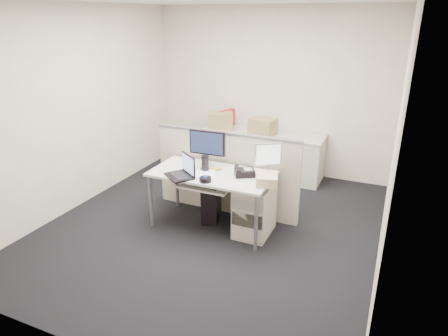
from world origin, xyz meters
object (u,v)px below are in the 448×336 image
at_px(laptop, 179,167).
at_px(desk, 212,178).
at_px(desk_phone, 244,173).
at_px(monitor_main, 207,149).

bearing_deg(laptop, desk, 79.83).
bearing_deg(desk_phone, laptop, 177.68).
bearing_deg(laptop, desk_phone, 64.14).
relative_size(monitor_main, desk_phone, 2.01).
distance_m(desk, desk_phone, 0.42).
relative_size(desk, laptop, 4.35).
height_order(desk, desk_phone, desk_phone).
xyz_separation_m(laptop, desk_phone, (0.70, 0.36, -0.09)).
distance_m(laptop, desk_phone, 0.79).
bearing_deg(monitor_main, desk_phone, -12.68).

